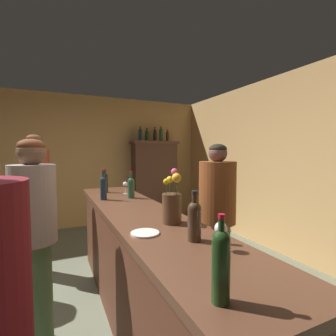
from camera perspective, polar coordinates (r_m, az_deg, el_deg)
The scene contains 22 objects.
floor at distance 2.63m, azimuth -21.75°, elevation -31.41°, with size 8.05×8.05×0.00m, color #686D57.
wall_back at distance 5.32m, azimuth -23.88°, elevation 1.31°, with size 6.02×0.12×2.63m, color tan.
wall_right at distance 3.78m, azimuth 30.25°, elevation 0.30°, with size 0.12×6.32×2.63m, color tan.
bar_counter at distance 2.38m, azimuth -6.33°, elevation -21.35°, with size 0.60×3.17×0.99m.
display_cabinet at distance 5.46m, azimuth -3.06°, elevation -2.64°, with size 1.03×0.37×1.74m.
wine_bottle_chardonnay at distance 3.30m, azimuth -14.12°, elevation -3.03°, with size 0.07×0.07×0.30m.
wine_bottle_syrah at distance 1.48m, azimuth 6.02°, elevation -11.37°, with size 0.08×0.08×0.29m.
wine_bottle_riesling at distance 0.92m, azimuth 11.93°, elevation -20.30°, with size 0.06×0.06×0.31m.
wine_bottle_pinot at distance 2.79m, azimuth -14.44°, elevation -4.10°, with size 0.07×0.07×0.33m.
wine_bottle_merlot at distance 2.84m, azimuth -8.39°, elevation -4.19°, with size 0.08×0.08×0.30m.
wine_glass_front at distance 3.13m, azimuth -9.66°, elevation -3.83°, with size 0.06×0.06×0.15m.
wine_glass_mid at distance 1.37m, azimuth 11.90°, elevation -13.50°, with size 0.07×0.07×0.15m.
flower_arrangement at distance 1.82m, azimuth 0.93°, elevation -8.28°, with size 0.14×0.16×0.40m.
cheese_plate at distance 1.63m, azimuth -5.26°, elevation -14.52°, with size 0.18×0.18×0.01m, color white.
display_bottle_left at distance 5.33m, azimuth -6.30°, elevation 7.66°, with size 0.08×0.08×0.30m.
display_bottle_midleft at distance 5.38m, azimuth -4.80°, elevation 7.48°, with size 0.07×0.07×0.27m.
display_bottle_center at distance 5.45m, azimuth -2.99°, elevation 7.59°, with size 0.07×0.07×0.30m.
display_bottle_midright at distance 5.50m, azimuth -1.58°, elevation 7.72°, with size 0.08×0.08×0.33m.
display_bottle_right at distance 5.56m, azimuth -0.11°, elevation 7.34°, with size 0.06×0.06×0.27m.
patron_in_grey at distance 3.44m, azimuth -27.78°, elevation -6.06°, with size 0.33×0.33×1.71m.
patron_near_entrance at distance 2.21m, azimuth -28.18°, elevation -12.86°, with size 0.33×0.33×1.60m.
bartender at distance 2.57m, azimuth 11.08°, elevation -10.87°, with size 0.36×0.36×1.58m.
Camera 1 is at (-0.08, -2.16, 1.50)m, focal length 26.84 mm.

